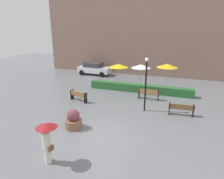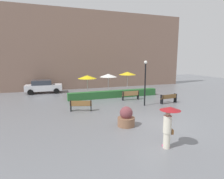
# 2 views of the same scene
# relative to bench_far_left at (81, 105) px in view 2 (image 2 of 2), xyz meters

# --- Properties ---
(ground_plane) EXTENTS (60.00, 60.00, 0.00)m
(ground_plane) POSITION_rel_bench_far_left_xyz_m (3.88, -4.29, -0.51)
(ground_plane) COLOR slate
(bench_far_left) EXTENTS (1.71, 0.79, 0.85)m
(bench_far_left) POSITION_rel_bench_far_left_xyz_m (0.00, 0.00, 0.00)
(bench_far_left) COLOR olive
(bench_far_left) RESTS_ON ground
(bench_back_row) EXTENTS (1.79, 0.35, 0.91)m
(bench_back_row) POSITION_rel_bench_far_left_xyz_m (5.48, 2.40, 0.04)
(bench_back_row) COLOR #9E7242
(bench_back_row) RESTS_ON ground
(bench_far_right) EXTENTS (1.74, 0.48, 0.85)m
(bench_far_right) POSITION_rel_bench_far_left_xyz_m (8.20, -0.13, 0.01)
(bench_far_right) COLOR brown
(bench_far_right) RESTS_ON ground
(pedestrian_with_umbrella) EXTENTS (0.94, 0.94, 1.97)m
(pedestrian_with_umbrella) POSITION_rel_bench_far_left_xyz_m (2.63, -7.58, 0.76)
(pedestrian_with_umbrella) COLOR silver
(pedestrian_with_umbrella) RESTS_ON ground
(planter_pot) EXTENTS (1.05, 1.05, 1.23)m
(planter_pot) POSITION_rel_bench_far_left_xyz_m (2.01, -4.28, 0.02)
(planter_pot) COLOR brown
(planter_pot) RESTS_ON ground
(lamp_post) EXTENTS (0.28, 0.28, 3.95)m
(lamp_post) POSITION_rel_bench_far_left_xyz_m (5.62, -0.16, 1.91)
(lamp_post) COLOR black
(lamp_post) RESTS_ON ground
(patio_umbrella_yellow) EXTENTS (2.01, 2.01, 2.33)m
(patio_umbrella_yellow) POSITION_rel_bench_far_left_xyz_m (1.76, 5.56, 1.64)
(patio_umbrella_yellow) COLOR silver
(patio_umbrella_yellow) RESTS_ON ground
(patio_umbrella_white) EXTENTS (1.95, 1.95, 2.44)m
(patio_umbrella_white) POSITION_rel_bench_far_left_xyz_m (4.12, 5.43, 1.75)
(patio_umbrella_white) COLOR silver
(patio_umbrella_white) RESTS_ON ground
(patio_umbrella_yellow_far) EXTENTS (2.01, 2.01, 2.59)m
(patio_umbrella_yellow_far) POSITION_rel_bench_far_left_xyz_m (6.61, 5.75, 1.90)
(patio_umbrella_yellow_far) COLOR silver
(patio_umbrella_yellow_far) RESTS_ON ground
(hedge_strip) EXTENTS (9.82, 0.70, 0.74)m
(hedge_strip) POSITION_rel_bench_far_left_xyz_m (4.34, 4.11, -0.14)
(hedge_strip) COLOR #28602D
(hedge_strip) RESTS_ON ground
(building_facade) EXTENTS (28.00, 1.20, 10.57)m
(building_facade) POSITION_rel_bench_far_left_xyz_m (3.88, 11.71, 4.78)
(building_facade) COLOR #846656
(building_facade) RESTS_ON ground
(parked_car) EXTENTS (4.28, 2.13, 1.57)m
(parked_car) POSITION_rel_bench_far_left_xyz_m (-2.80, 9.45, 0.31)
(parked_car) COLOR silver
(parked_car) RESTS_ON ground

